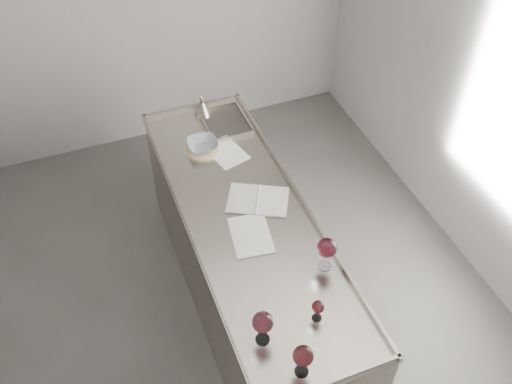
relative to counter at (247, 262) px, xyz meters
name	(u,v)px	position (x,y,z in m)	size (l,w,h in m)	color
room_shell	(174,219)	(-0.50, -0.30, 0.93)	(4.54, 5.04, 2.84)	#4B4946
counter	(247,262)	(0.00, 0.00, 0.00)	(0.77, 2.42, 0.97)	gray
wine_glass_left	(263,323)	(-0.23, -0.85, 0.62)	(0.11, 0.11, 0.22)	white
wine_glass_middle	(303,356)	(-0.12, -1.08, 0.61)	(0.10, 0.10, 0.20)	white
wine_glass_right	(327,249)	(0.27, -0.54, 0.62)	(0.11, 0.11, 0.22)	white
wine_glass_small	(318,307)	(0.09, -0.83, 0.57)	(0.07, 0.07, 0.14)	white
notebook	(258,200)	(0.11, 0.09, 0.47)	(0.46, 0.41, 0.02)	silver
loose_paper_top	(226,152)	(0.07, 0.61, 0.47)	(0.22, 0.31, 0.00)	white
loose_paper_under	(251,235)	(-0.04, -0.17, 0.47)	(0.23, 0.33, 0.00)	silver
trivet	(203,149)	(-0.07, 0.69, 0.48)	(0.24, 0.24, 0.02)	beige
ceramic_bowl	(203,145)	(-0.07, 0.69, 0.51)	(0.21, 0.21, 0.05)	#8D9FA4
wine_funnel	(202,108)	(0.05, 1.08, 0.52)	(0.13, 0.13, 0.18)	#9C968B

